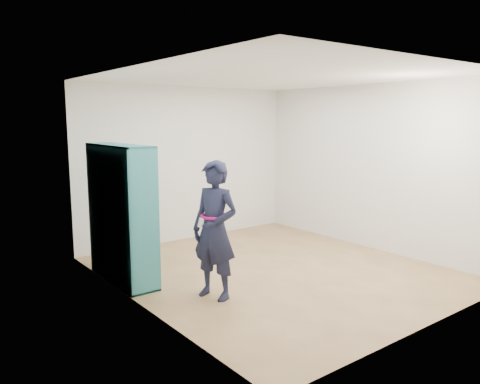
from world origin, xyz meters
TOP-DOWN VIEW (x-y plane):
  - floor at (0.00, 0.00)m, footprint 4.50×4.50m
  - ceiling at (0.00, 0.00)m, footprint 4.50×4.50m
  - wall_left at (-2.00, 0.00)m, footprint 0.02×4.50m
  - wall_right at (2.00, 0.00)m, footprint 0.02×4.50m
  - wall_back at (0.00, 2.25)m, footprint 4.00×0.02m
  - wall_front at (0.00, -2.25)m, footprint 4.00×0.02m
  - bookshelf at (-1.83, 0.89)m, footprint 0.38×1.31m
  - person at (-1.20, -0.31)m, footprint 0.56×0.68m
  - smartphone at (-1.37, -0.28)m, footprint 0.05×0.08m

SIDE VIEW (x-z plane):
  - floor at x=0.00m, z-range 0.00..0.00m
  - person at x=-1.20m, z-range 0.00..1.60m
  - bookshelf at x=-1.83m, z-range -0.02..1.72m
  - smartphone at x=-1.37m, z-range 0.84..0.97m
  - wall_left at x=-2.00m, z-range 0.00..2.60m
  - wall_right at x=2.00m, z-range 0.00..2.60m
  - wall_back at x=0.00m, z-range 0.00..2.60m
  - wall_front at x=0.00m, z-range 0.00..2.60m
  - ceiling at x=0.00m, z-range 2.60..2.60m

